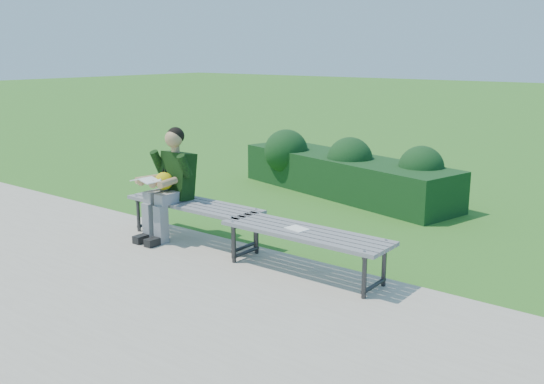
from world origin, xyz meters
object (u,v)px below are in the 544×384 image
object	(u,v)px
bench_right	(305,236)
paper_sheet	(297,229)
bench_left	(194,207)
seated_boy	(170,180)
hedge	(344,170)

from	to	relation	value
bench_right	paper_sheet	world-z (taller)	bench_right
bench_left	seated_boy	distance (m)	0.43
bench_left	paper_sheet	distance (m)	1.60
bench_left	seated_boy	xyz separation A→B (m)	(-0.30, -0.09, 0.30)
paper_sheet	bench_left	bearing A→B (deg)	175.14
bench_right	seated_boy	world-z (taller)	seated_boy
bench_left	bench_right	world-z (taller)	same
hedge	bench_right	xyz separation A→B (m)	(1.54, -3.29, 0.03)
bench_right	seated_boy	xyz separation A→B (m)	(-1.99, 0.04, 0.30)
bench_left	seated_boy	size ratio (longest dim) A/B	1.37
bench_right	paper_sheet	xyz separation A→B (m)	(-0.10, -0.00, 0.06)
hedge	paper_sheet	world-z (taller)	hedge
bench_right	paper_sheet	bearing A→B (deg)	-180.00
seated_boy	paper_sheet	bearing A→B (deg)	-1.32
bench_left	paper_sheet	xyz separation A→B (m)	(1.59, -0.14, 0.06)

